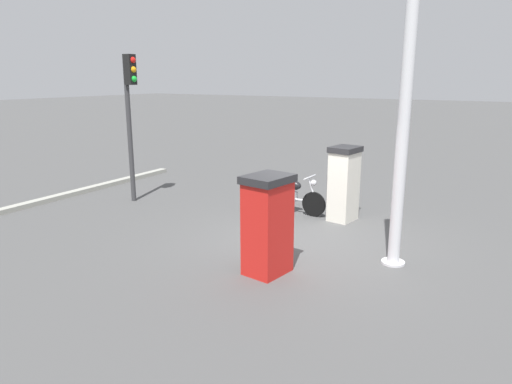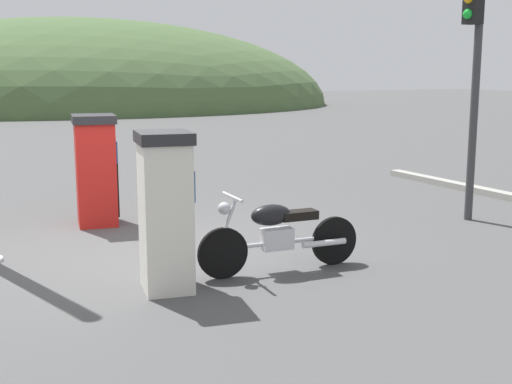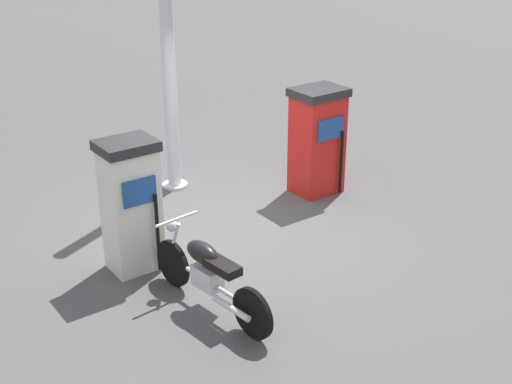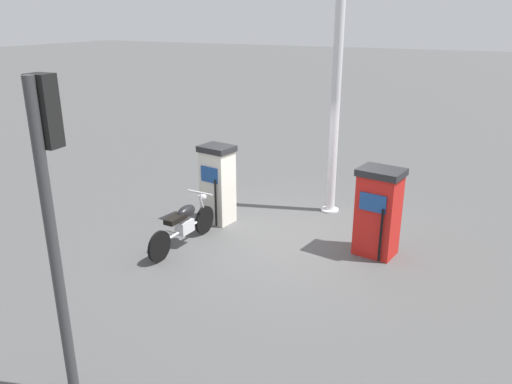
% 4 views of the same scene
% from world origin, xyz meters
% --- Properties ---
extents(ground_plane, '(120.00, 120.00, 0.00)m').
position_xyz_m(ground_plane, '(0.00, 0.00, 0.00)').
color(ground_plane, '#4C4C4C').
extents(fuel_pump_near, '(0.65, 0.73, 1.66)m').
position_xyz_m(fuel_pump_near, '(-0.10, -1.68, 0.84)').
color(fuel_pump_near, silver).
rests_on(fuel_pump_near, ground).
extents(fuel_pump_far, '(0.73, 0.84, 1.63)m').
position_xyz_m(fuel_pump_far, '(-0.10, 1.68, 0.83)').
color(fuel_pump_far, red).
rests_on(fuel_pump_far, ground).
extents(motorcycle_near_pump, '(1.98, 0.56, 0.93)m').
position_xyz_m(motorcycle_near_pump, '(1.23, -1.63, 0.46)').
color(motorcycle_near_pump, black).
rests_on(motorcycle_near_pump, ground).
extents(roadside_traffic_light, '(0.39, 0.26, 3.65)m').
position_xyz_m(roadside_traffic_light, '(5.06, -0.48, 2.50)').
color(roadside_traffic_light, '#38383A').
rests_on(roadside_traffic_light, ground).
extents(distant_hill_main, '(33.72, 25.66, 11.28)m').
position_xyz_m(distant_hill_main, '(6.41, 36.53, 0.00)').
color(distant_hill_main, '#476038').
rests_on(distant_hill_main, ground).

